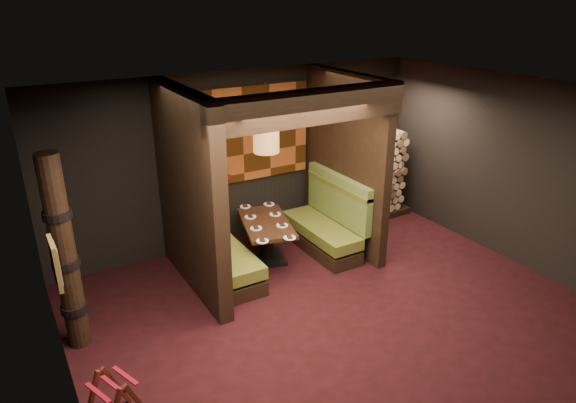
{
  "coord_description": "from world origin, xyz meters",
  "views": [
    {
      "loc": [
        -3.49,
        -4.6,
        3.95
      ],
      "look_at": [
        0.0,
        1.3,
        1.15
      ],
      "focal_mm": 32.0,
      "sensor_mm": 36.0,
      "label": 1
    }
  ],
  "objects_px": {
    "booth_bench_right": "(326,226)",
    "luggage_rack": "(115,400)",
    "dining_table": "(266,235)",
    "totem_column": "(65,256)",
    "firewood_stack": "(366,176)",
    "booth_bench_left": "(219,254)",
    "pendant_lamp": "(266,137)"
  },
  "relations": [
    {
      "from": "firewood_stack",
      "to": "booth_bench_left",
      "type": "bearing_deg",
      "value": -167.83
    },
    {
      "from": "booth_bench_left",
      "to": "booth_bench_right",
      "type": "bearing_deg",
      "value": 0.0
    },
    {
      "from": "dining_table",
      "to": "totem_column",
      "type": "relative_size",
      "value": 0.59
    },
    {
      "from": "pendant_lamp",
      "to": "dining_table",
      "type": "bearing_deg",
      "value": 90.0
    },
    {
      "from": "luggage_rack",
      "to": "booth_bench_right",
      "type": "bearing_deg",
      "value": 28.23
    },
    {
      "from": "pendant_lamp",
      "to": "luggage_rack",
      "type": "relative_size",
      "value": 1.53
    },
    {
      "from": "booth_bench_left",
      "to": "booth_bench_right",
      "type": "distance_m",
      "value": 1.89
    },
    {
      "from": "booth_bench_left",
      "to": "booth_bench_right",
      "type": "height_order",
      "value": "same"
    },
    {
      "from": "totem_column",
      "to": "firewood_stack",
      "type": "height_order",
      "value": "totem_column"
    },
    {
      "from": "dining_table",
      "to": "firewood_stack",
      "type": "distance_m",
      "value": 2.5
    },
    {
      "from": "totem_column",
      "to": "booth_bench_right",
      "type": "bearing_deg",
      "value": 7.86
    },
    {
      "from": "booth_bench_left",
      "to": "totem_column",
      "type": "distance_m",
      "value": 2.3
    },
    {
      "from": "luggage_rack",
      "to": "booth_bench_left",
      "type": "bearing_deg",
      "value": 46.21
    },
    {
      "from": "luggage_rack",
      "to": "firewood_stack",
      "type": "bearing_deg",
      "value": 28.01
    },
    {
      "from": "luggage_rack",
      "to": "totem_column",
      "type": "distance_m",
      "value": 1.78
    },
    {
      "from": "luggage_rack",
      "to": "pendant_lamp",
      "type": "bearing_deg",
      "value": 37.25
    },
    {
      "from": "totem_column",
      "to": "pendant_lamp",
      "type": "bearing_deg",
      "value": 12.05
    },
    {
      "from": "pendant_lamp",
      "to": "totem_column",
      "type": "bearing_deg",
      "value": -167.95
    },
    {
      "from": "booth_bench_left",
      "to": "dining_table",
      "type": "relative_size",
      "value": 1.13
    },
    {
      "from": "booth_bench_right",
      "to": "totem_column",
      "type": "xyz_separation_m",
      "value": [
        -3.98,
        -0.55,
        0.79
      ]
    },
    {
      "from": "booth_bench_right",
      "to": "firewood_stack",
      "type": "relative_size",
      "value": 0.92
    },
    {
      "from": "booth_bench_right",
      "to": "luggage_rack",
      "type": "bearing_deg",
      "value": -151.77
    },
    {
      "from": "dining_table",
      "to": "totem_column",
      "type": "height_order",
      "value": "totem_column"
    },
    {
      "from": "dining_table",
      "to": "booth_bench_left",
      "type": "bearing_deg",
      "value": -171.5
    },
    {
      "from": "totem_column",
      "to": "firewood_stack",
      "type": "distance_m",
      "value": 5.49
    },
    {
      "from": "booth_bench_left",
      "to": "pendant_lamp",
      "type": "bearing_deg",
      "value": 5.17
    },
    {
      "from": "luggage_rack",
      "to": "totem_column",
      "type": "relative_size",
      "value": 0.29
    },
    {
      "from": "booth_bench_left",
      "to": "luggage_rack",
      "type": "bearing_deg",
      "value": -133.79
    },
    {
      "from": "dining_table",
      "to": "totem_column",
      "type": "distance_m",
      "value": 3.1
    },
    {
      "from": "booth_bench_right",
      "to": "firewood_stack",
      "type": "height_order",
      "value": "firewood_stack"
    },
    {
      "from": "booth_bench_right",
      "to": "totem_column",
      "type": "bearing_deg",
      "value": -172.14
    },
    {
      "from": "booth_bench_right",
      "to": "totem_column",
      "type": "height_order",
      "value": "totem_column"
    }
  ]
}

